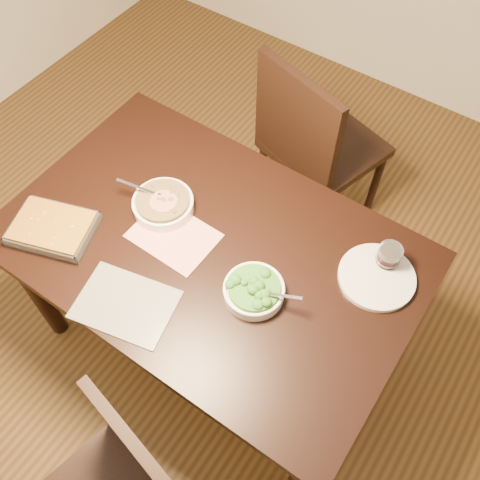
% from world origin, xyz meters
% --- Properties ---
extents(ground, '(4.00, 4.00, 0.00)m').
position_xyz_m(ground, '(0.00, 0.00, 0.00)').
color(ground, '#3F2912').
rests_on(ground, ground).
extents(table, '(1.40, 0.90, 0.75)m').
position_xyz_m(table, '(0.00, 0.00, 0.65)').
color(table, black).
rests_on(table, ground).
extents(magazine_a, '(0.28, 0.21, 0.01)m').
position_xyz_m(magazine_a, '(-0.12, -0.04, 0.75)').
color(magazine_a, '#B93534').
rests_on(magazine_a, table).
extents(magazine_b, '(0.34, 0.28, 0.01)m').
position_xyz_m(magazine_b, '(-0.09, -0.32, 0.75)').
color(magazine_b, '#212228').
rests_on(magazine_b, table).
extents(coaster, '(0.11, 0.11, 0.00)m').
position_xyz_m(coaster, '(0.52, 0.27, 0.75)').
color(coaster, white).
rests_on(coaster, table).
extents(stew_bowl, '(0.23, 0.22, 0.08)m').
position_xyz_m(stew_bowl, '(-0.22, 0.04, 0.78)').
color(stew_bowl, white).
rests_on(stew_bowl, table).
extents(broccoli_bowl, '(0.22, 0.20, 0.08)m').
position_xyz_m(broccoli_bowl, '(0.23, -0.07, 0.78)').
color(broccoli_bowl, white).
rests_on(broccoli_bowl, table).
extents(baking_dish, '(0.32, 0.27, 0.05)m').
position_xyz_m(baking_dish, '(-0.47, -0.25, 0.77)').
color(baking_dish, silver).
rests_on(baking_dish, table).
extents(wine_tumbler, '(0.08, 0.08, 0.09)m').
position_xyz_m(wine_tumbler, '(0.52, 0.27, 0.80)').
color(wine_tumbler, black).
rests_on(wine_tumbler, coaster).
extents(dinner_plate, '(0.25, 0.25, 0.02)m').
position_xyz_m(dinner_plate, '(0.52, 0.21, 0.76)').
color(dinner_plate, silver).
rests_on(dinner_plate, table).
extents(chair_far, '(0.56, 0.56, 0.96)m').
position_xyz_m(chair_far, '(-0.03, 0.80, 0.54)').
color(chair_far, black).
rests_on(chair_far, ground).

